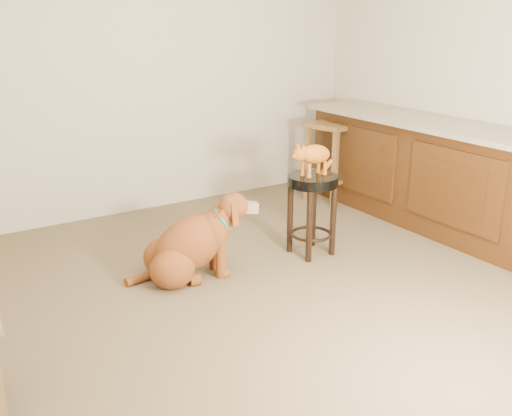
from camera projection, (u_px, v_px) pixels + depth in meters
floor at (263, 283)px, 4.04m from camera, size 4.50×4.00×0.01m
room_shell at (264, 36)px, 3.50m from camera, size 4.54×4.04×2.62m
cabinet_run at (426, 175)px, 5.12m from camera, size 0.70×2.56×0.94m
padded_stool at (312, 199)px, 4.41m from camera, size 0.39×0.39×0.64m
wood_stool at (332, 160)px, 5.73m from camera, size 0.52×0.52×0.80m
golden_retriever at (190, 246)px, 4.06m from camera, size 0.99×0.55×0.64m
tabby_kitten at (312, 155)px, 4.29m from camera, size 0.47×0.18×0.29m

